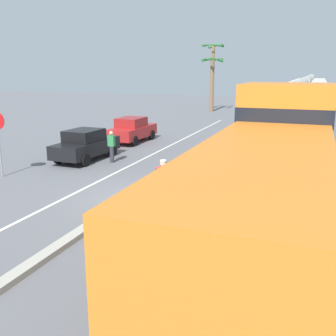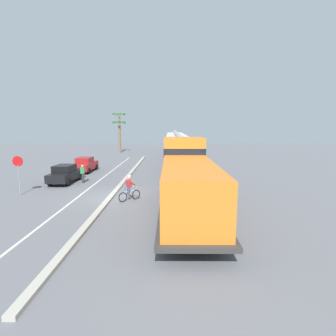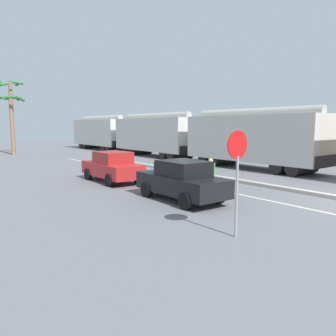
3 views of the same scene
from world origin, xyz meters
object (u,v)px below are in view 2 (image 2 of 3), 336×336
(palm_tree_near, at_px, (120,125))
(locomotive, at_px, (187,181))
(parked_car_black, at_px, (65,174))
(parked_car_red, at_px, (85,165))
(cyclist, at_px, (129,189))
(hopper_car_trailing, at_px, (175,142))
(palm_tree_far, at_px, (119,128))
(hopper_car_middle, at_px, (176,146))
(pedestrian_by_cars, at_px, (83,174))
(hopper_car_lead, at_px, (179,154))
(stop_sign, at_px, (18,168))

(palm_tree_near, bearing_deg, locomotive, -73.22)
(parked_car_black, distance_m, parked_car_red, 5.69)
(parked_car_black, height_order, cyclist, cyclist)
(hopper_car_trailing, xyz_separation_m, palm_tree_far, (-10.51, -1.01, 2.55))
(hopper_car_trailing, height_order, cyclist, hopper_car_trailing)
(hopper_car_trailing, distance_m, parked_car_red, 24.34)
(locomotive, height_order, parked_car_black, locomotive)
(hopper_car_middle, distance_m, cyclist, 22.10)
(locomotive, distance_m, pedestrian_by_cars, 11.62)
(hopper_car_middle, xyz_separation_m, pedestrian_by_cars, (-8.73, -16.15, -1.23))
(locomotive, relative_size, palm_tree_near, 1.52)
(hopper_car_middle, relative_size, cyclist, 6.18)
(palm_tree_far, bearing_deg, cyclist, -78.18)
(hopper_car_middle, xyz_separation_m, hopper_car_trailing, (0.00, 11.60, 0.00))
(hopper_car_lead, height_order, pedestrian_by_cars, hopper_car_lead)
(hopper_car_trailing, xyz_separation_m, palm_tree_near, (-10.40, -0.87, 3.17))
(hopper_car_trailing, xyz_separation_m, stop_sign, (-11.97, -31.92, -0.05))
(hopper_car_lead, height_order, cyclist, hopper_car_lead)
(parked_car_red, bearing_deg, hopper_car_middle, 45.10)
(hopper_car_middle, bearing_deg, palm_tree_far, 134.78)
(locomotive, distance_m, hopper_car_middle, 23.76)
(hopper_car_middle, bearing_deg, hopper_car_trailing, 90.00)
(hopper_car_lead, xyz_separation_m, hopper_car_trailing, (0.00, 23.20, 0.00))
(pedestrian_by_cars, bearing_deg, hopper_car_trailing, 72.53)
(hopper_car_trailing, height_order, stop_sign, hopper_car_trailing)
(hopper_car_middle, distance_m, parked_car_red, 14.73)
(hopper_car_lead, distance_m, palm_tree_near, 24.83)
(hopper_car_lead, xyz_separation_m, cyclist, (-3.74, -10.14, -1.26))
(stop_sign, bearing_deg, locomotive, -16.01)
(hopper_car_lead, bearing_deg, cyclist, -110.25)
(parked_car_red, bearing_deg, stop_sign, -99.26)
(cyclist, distance_m, palm_tree_far, 33.25)
(cyclist, bearing_deg, hopper_car_lead, 69.75)
(stop_sign, distance_m, palm_tree_far, 31.05)
(hopper_car_lead, bearing_deg, stop_sign, -143.94)
(cyclist, bearing_deg, parked_car_red, 120.23)
(hopper_car_middle, height_order, palm_tree_near, palm_tree_near)
(locomotive, bearing_deg, hopper_car_middle, 90.00)
(locomotive, relative_size, hopper_car_trailing, 1.10)
(hopper_car_lead, relative_size, pedestrian_by_cars, 6.54)
(parked_car_red, height_order, palm_tree_far, palm_tree_far)
(cyclist, distance_m, palm_tree_near, 33.44)
(hopper_car_lead, xyz_separation_m, hopper_car_middle, (0.00, 11.60, 0.00))
(palm_tree_far, bearing_deg, pedestrian_by_cars, -86.20)
(cyclist, xyz_separation_m, pedestrian_by_cars, (-4.99, 5.59, 0.03))
(hopper_car_middle, bearing_deg, pedestrian_by_cars, -118.40)
(parked_car_red, xyz_separation_m, pedestrian_by_cars, (1.62, -5.76, 0.03))
(parked_car_red, distance_m, palm_tree_far, 21.33)
(locomotive, bearing_deg, parked_car_black, 143.33)
(hopper_car_trailing, bearing_deg, cyclist, -96.40)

